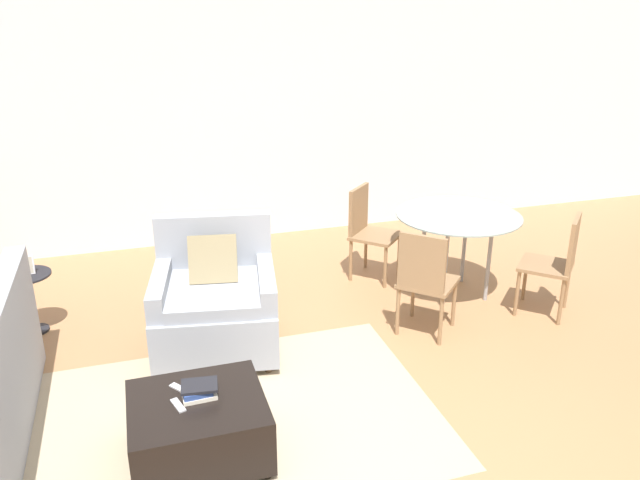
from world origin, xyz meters
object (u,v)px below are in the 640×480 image
at_px(picture_frame, 24,265).
at_px(armchair, 215,303).
at_px(tv_remote_primary, 178,405).
at_px(dining_table, 458,224).
at_px(tv_remote_secondary, 180,388).
at_px(dining_chair_far_left, 368,226).
at_px(dining_chair_near_left, 425,277).
at_px(side_table, 29,292).
at_px(dining_chair_near_right, 558,259).
at_px(ottoman, 199,426).
at_px(book_stack, 198,391).

bearing_deg(picture_frame, armchair, -26.07).
bearing_deg(tv_remote_primary, armchair, 72.56).
relative_size(picture_frame, dining_table, 0.14).
xyz_separation_m(tv_remote_secondary, dining_chair_far_left, (1.99, 2.03, 0.12)).
distance_m(dining_table, dining_chair_near_left, 0.89).
distance_m(tv_remote_secondary, side_table, 2.07).
height_order(picture_frame, dining_chair_near_right, dining_chair_near_right).
bearing_deg(dining_chair_near_right, picture_frame, 166.80).
xyz_separation_m(tv_remote_secondary, side_table, (-1.03, 1.79, -0.04)).
bearing_deg(tv_remote_secondary, ottoman, -61.44).
bearing_deg(dining_table, side_table, 174.05).
bearing_deg(side_table, dining_chair_near_right, -13.20).
distance_m(tv_remote_primary, dining_chair_near_left, 2.24).
relative_size(armchair, ottoman, 1.35).
height_order(ottoman, tv_remote_secondary, tv_remote_secondary).
relative_size(picture_frame, dining_chair_near_right, 0.17).
height_order(book_stack, tv_remote_secondary, book_stack).
bearing_deg(dining_chair_near_right, dining_chair_far_left, 135.00).
bearing_deg(dining_table, dining_chair_near_left, -135.00).
xyz_separation_m(armchair, book_stack, (-0.27, -1.21, 0.06)).
bearing_deg(book_stack, dining_chair_far_left, 48.47).
relative_size(armchair, book_stack, 4.63).
bearing_deg(dining_chair_near_right, side_table, 166.80).
height_order(book_stack, side_table, side_table).
distance_m(tv_remote_primary, dining_table, 3.09).
relative_size(book_stack, dining_chair_far_left, 0.25).
relative_size(side_table, dining_chair_near_left, 0.57).
bearing_deg(book_stack, dining_table, 31.12).
xyz_separation_m(dining_table, dining_chair_near_left, (-0.62, -0.62, -0.17)).
bearing_deg(dining_chair_far_left, picture_frame, -175.46).
bearing_deg(tv_remote_secondary, tv_remote_primary, -98.15).
bearing_deg(dining_chair_near_left, tv_remote_primary, -154.64).
distance_m(ottoman, side_table, 2.24).
bearing_deg(dining_chair_near_left, tv_remote_secondary, -158.39).
bearing_deg(picture_frame, ottoman, -60.18).
distance_m(tv_remote_primary, dining_chair_far_left, 2.98).
bearing_deg(dining_table, armchair, -172.19).
relative_size(book_stack, side_table, 0.44).
xyz_separation_m(picture_frame, dining_chair_near_right, (4.26, -1.00, -0.07)).
height_order(armchair, side_table, armchair).
distance_m(dining_chair_near_right, dining_chair_far_left, 1.75).
xyz_separation_m(side_table, dining_chair_near_right, (4.26, -1.00, 0.16)).
bearing_deg(side_table, book_stack, -59.21).
bearing_deg(tv_remote_secondary, dining_chair_near_left, 21.61).
relative_size(dining_chair_near_left, dining_chair_near_right, 1.00).
distance_m(book_stack, picture_frame, 2.21).
distance_m(picture_frame, dining_chair_near_right, 4.38).
distance_m(book_stack, tv_remote_primary, 0.14).
height_order(tv_remote_secondary, dining_chair_far_left, dining_chair_far_left).
distance_m(picture_frame, dining_table, 3.66).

